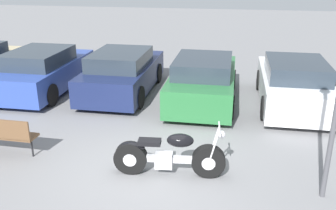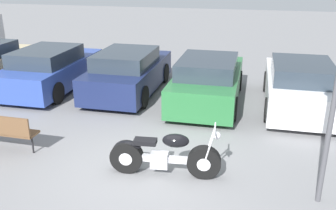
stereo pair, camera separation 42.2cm
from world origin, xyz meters
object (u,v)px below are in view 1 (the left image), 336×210
at_px(motorcycle, 168,156).
at_px(parked_car_navy, 123,73).
at_px(parked_car_green, 203,80).
at_px(parked_car_blue, 43,71).
at_px(parked_car_white, 293,84).

height_order(motorcycle, parked_car_navy, parked_car_navy).
xyz_separation_m(motorcycle, parked_car_green, (0.29, 4.35, 0.25)).
distance_m(motorcycle, parked_car_green, 4.37).
bearing_deg(motorcycle, parked_car_navy, 116.12).
relative_size(motorcycle, parked_car_navy, 0.52).
relative_size(parked_car_blue, parked_car_green, 1.00).
distance_m(parked_car_navy, parked_car_white, 5.21).
xyz_separation_m(parked_car_blue, parked_car_navy, (2.60, 0.25, 0.00)).
bearing_deg(parked_car_navy, parked_car_blue, -174.55).
relative_size(parked_car_navy, parked_car_green, 1.00).
height_order(parked_car_navy, parked_car_white, same).
xyz_separation_m(parked_car_blue, parked_car_green, (5.21, -0.12, 0.00)).
bearing_deg(parked_car_navy, motorcycle, -63.88).
bearing_deg(motorcycle, parked_car_blue, 137.74).
xyz_separation_m(parked_car_green, parked_car_white, (2.60, 0.12, 0.00)).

